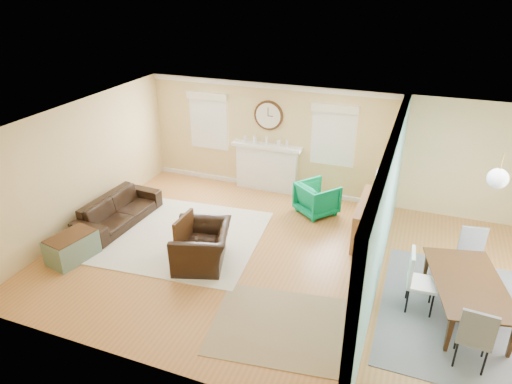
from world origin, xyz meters
The scene contains 26 objects.
floor centered at (0.00, 0.00, 0.00)m, with size 9.00×9.00×0.00m, color #AD6F34.
wall_back centered at (0.00, 3.00, 1.30)m, with size 9.00×0.02×2.60m, color #CEB878.
wall_front centered at (0.00, -3.00, 1.30)m, with size 9.00×0.02×2.60m, color #CEB878.
wall_left centered at (-4.50, 0.00, 1.30)m, with size 0.02×6.00×2.60m, color #CEB878.
ceiling centered at (0.00, 0.00, 2.60)m, with size 9.00×6.00×0.02m, color white.
partition centered at (1.51, 0.28, 1.36)m, with size 0.17×6.00×2.60m.
fireplace centered at (-1.50, 2.88, 0.60)m, with size 1.70×0.30×1.17m.
wall_clock centered at (-1.50, 2.97, 1.85)m, with size 0.70×0.07×0.70m.
window_left centered at (-3.05, 2.95, 1.66)m, with size 1.05×0.13×1.42m.
window_right centered at (0.05, 2.95, 1.66)m, with size 1.05×0.13×1.42m.
pendant centered at (3.00, 0.00, 2.20)m, with size 0.30×0.30×0.55m.
rug_cream centered at (-2.45, 0.14, 0.01)m, with size 3.32×2.87×0.02m, color beige.
rug_jute centered at (0.33, -1.63, 0.01)m, with size 2.06×1.69×0.01m, color #9E8765.
rug_grey centered at (2.93, -0.38, 0.01)m, with size 2.49×3.11×0.01m, color slate.
sofa centered at (-3.87, 0.17, 0.30)m, with size 2.05×0.80×0.60m, color black.
eames_chair centered at (-1.53, -0.55, 0.37)m, with size 1.13×0.99×0.73m, color black.
green_chair centered at (-0.04, 2.10, 0.36)m, with size 0.77×0.79×0.72m, color #006D3F.
trunk centered at (-3.85, -1.28, 0.25)m, with size 0.70×0.97×0.51m.
credenza centered at (1.21, 1.46, 0.40)m, with size 0.54×1.58×0.80m.
tv centered at (1.19, 1.46, 1.13)m, with size 1.15×0.15×0.66m, color black.
garden_stool centered at (1.25, 0.43, 0.26)m, with size 0.35×0.35×0.52m, color white.
potted_plant centered at (1.25, 0.43, 0.72)m, with size 0.35×0.30×0.39m, color #337F33.
dining_table centered at (2.93, -0.38, 0.32)m, with size 1.82×1.02×0.64m, color #43240F.
dining_chair_n centered at (3.02, 0.62, 0.56)m, with size 0.48×0.48×0.96m.
dining_chair_s centered at (2.96, -1.39, 0.59)m, with size 0.47×0.47×1.00m.
dining_chair_w centered at (2.25, -0.46, 0.60)m, with size 0.47×0.47×1.02m.
Camera 1 is at (1.88, -6.76, 4.85)m, focal length 32.00 mm.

